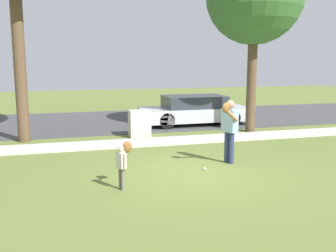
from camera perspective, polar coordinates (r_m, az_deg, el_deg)
ground_plane at (r=12.99m, az=-1.28°, el=-2.50°), size 48.00×48.00×0.00m
sidewalk_strip at (r=13.08m, az=-1.39°, el=-2.28°), size 36.00×1.20×0.06m
road_surface at (r=17.90m, az=-5.35°, el=0.87°), size 36.00×6.80×0.02m
person_adult at (r=10.38m, az=8.97°, el=0.15°), size 0.63×0.81×1.70m
person_child at (r=8.38m, az=-6.59°, el=-4.82°), size 0.41×0.50×1.00m
baseball at (r=9.87m, az=5.44°, el=-6.29°), size 0.07×0.07×0.07m
utility_cabinet at (r=14.01m, az=-4.21°, el=0.37°), size 0.74×0.60×0.96m
parked_sedan_silver at (r=16.59m, az=3.86°, el=2.33°), size 4.60×1.80×1.23m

